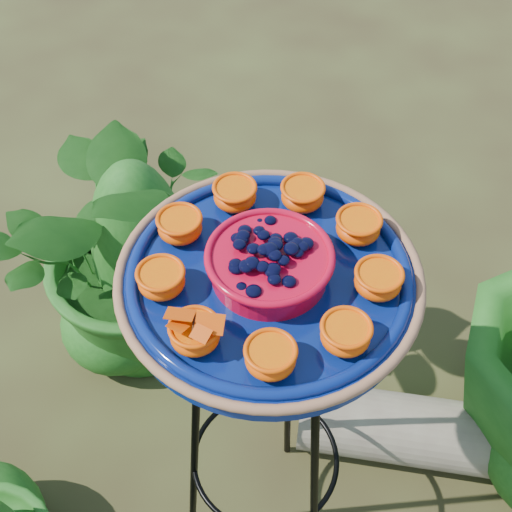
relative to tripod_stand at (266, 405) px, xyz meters
The scene contains 4 objects.
tripod_stand is the anchor object (origin of this frame).
feeder_dish 0.43m from the tripod_stand, 109.90° to the right, with size 0.52×0.52×0.12m.
driftwood_log 0.66m from the tripod_stand, 47.11° to the left, with size 0.20×0.20×0.60m, color gray.
shrub_back_left 0.73m from the tripod_stand, 140.39° to the left, with size 0.77×0.67×0.86m, color #1A5216.
Camera 1 is at (0.20, -0.67, 1.93)m, focal length 50.00 mm.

